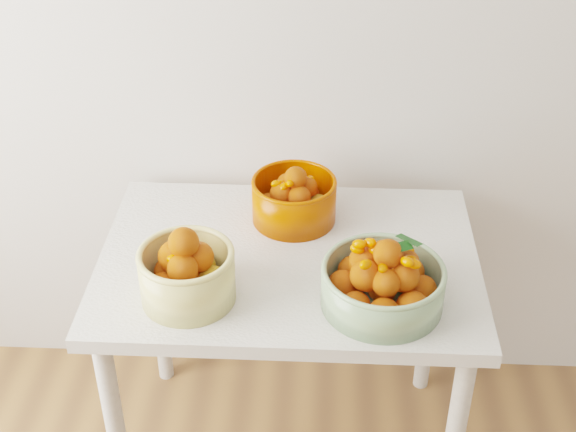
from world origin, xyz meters
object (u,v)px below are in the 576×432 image
at_px(bowl_green, 383,282).
at_px(bowl_orange, 294,199).
at_px(bowl_cream, 187,273).
at_px(table, 289,284).

xyz_separation_m(bowl_green, bowl_orange, (-0.23, 0.36, -0.00)).
distance_m(bowl_green, bowl_orange, 0.42).
bearing_deg(bowl_green, bowl_orange, 122.67).
height_order(bowl_cream, bowl_orange, bowl_cream).
height_order(table, bowl_green, bowl_green).
distance_m(bowl_cream, bowl_orange, 0.43).
height_order(table, bowl_orange, bowl_orange).
distance_m(table, bowl_orange, 0.24).
xyz_separation_m(table, bowl_green, (0.24, -0.18, 0.16)).
bearing_deg(bowl_cream, bowl_green, -0.16).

